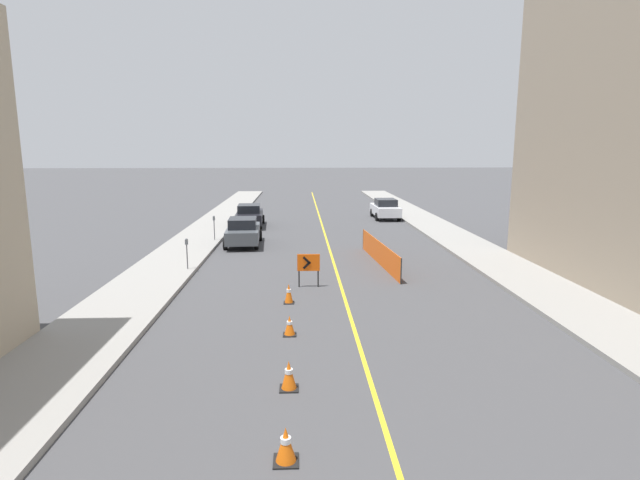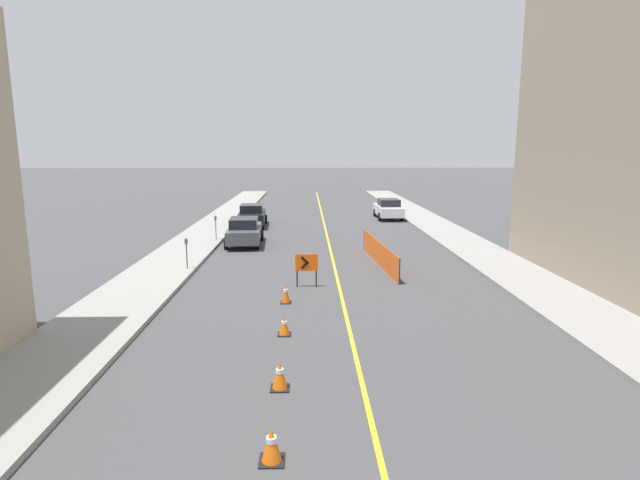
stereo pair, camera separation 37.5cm
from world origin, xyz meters
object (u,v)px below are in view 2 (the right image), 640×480
Objects in this scene: traffic_cone_fifth at (284,325)px; parked_car_curb_near at (244,231)px; traffic_cone_farthest at (286,293)px; traffic_cone_third at (272,444)px; parked_car_curb_mid at (252,215)px; parking_meter_far_curb at (216,223)px; arrow_barricade_primary at (307,264)px; traffic_cone_fourth at (280,375)px; parked_car_curb_far at (388,209)px; parking_meter_near_curb at (186,247)px.

parked_car_curb_near is (-2.91, 14.29, 0.50)m from traffic_cone_fifth.
traffic_cone_third is at bearing -89.23° from traffic_cone_farthest.
parked_car_curb_mid is (-3.15, 18.22, 0.44)m from traffic_cone_farthest.
traffic_cone_third is 21.89m from parking_meter_far_curb.
arrow_barricade_primary is 0.31× the size of parked_car_curb_mid.
parked_car_curb_mid reaches higher than traffic_cone_fourth.
parked_car_curb_far is (7.13, 31.14, 0.47)m from traffic_cone_third.
parking_meter_far_curb reaches higher than traffic_cone_farthest.
traffic_cone_fourth is 0.50× the size of parking_meter_near_curb.
traffic_cone_third is 0.15× the size of parked_car_curb_near.
parked_car_curb_near is at bearing 104.24° from traffic_cone_farthest.
traffic_cone_farthest is at bearing -108.22° from arrow_barricade_primary.
parked_car_curb_near reaches higher than traffic_cone_third.
parking_meter_near_curb is at bearing -108.85° from parked_car_curb_near.
traffic_cone_fourth is 8.70m from arrow_barricade_primary.
traffic_cone_fifth is 3.15m from traffic_cone_farthest.
traffic_cone_farthest reaches higher than traffic_cone_third.
traffic_cone_fifth is 5.34m from arrow_barricade_primary.
arrow_barricade_primary is at bearing -79.23° from parked_car_curb_mid.
traffic_cone_farthest reaches higher than traffic_cone_fifth.
parking_meter_far_curb is (-11.88, -9.80, 0.37)m from parked_car_curb_far.
parked_car_curb_far is at bearing 39.50° from parking_meter_far_curb.
parked_car_curb_near is at bearing 98.23° from traffic_cone_third.
arrow_barricade_primary is 6.00m from parking_meter_near_curb.
traffic_cone_fourth is 3.40m from traffic_cone_fifth.
traffic_cone_farthest is 18.49m from parked_car_curb_mid.
traffic_cone_farthest is at bearing -109.21° from parked_car_curb_far.
arrow_barricade_primary is 9.71m from parked_car_curb_near.
traffic_cone_third is 0.15× the size of parked_car_curb_mid.
traffic_cone_fifth is 15.96m from parking_meter_far_curb.
traffic_cone_third is 2.73m from traffic_cone_fourth.
traffic_cone_fourth is 29.30m from parked_car_curb_far.
parking_meter_far_curb reaches higher than traffic_cone_third.
parked_car_curb_near is (-3.58, 9.02, -0.14)m from arrow_barricade_primary.
parking_meter_near_curb is at bearing 108.73° from traffic_cone_third.
traffic_cone_farthest is 0.17× the size of parked_car_curb_near.
traffic_cone_fourth is 0.16× the size of parked_car_curb_near.
parked_car_curb_mid is at bearing 89.57° from parked_car_curb_near.
parking_meter_far_curb is at bearing 90.00° from parking_meter_near_curb.
parking_meter_near_curb is 7.31m from parking_meter_far_curb.
traffic_cone_fourth is 12.29m from parking_meter_near_curb.
traffic_cone_fourth reaches higher than traffic_cone_third.
traffic_cone_farthest is (-0.08, 3.15, 0.06)m from traffic_cone_fifth.
traffic_cone_farthest is (-0.12, 9.27, 0.03)m from traffic_cone_third.
parked_car_curb_far is at bearing 74.01° from traffic_cone_fifth.
parked_car_curb_mid is 6.33m from parking_meter_far_curb.
parking_meter_far_curb is at bearing 102.57° from traffic_cone_third.
parked_car_curb_near is (-2.83, 11.14, 0.44)m from traffic_cone_farthest.
traffic_cone_fourth is at bearing -67.16° from parking_meter_near_curb.
traffic_cone_third is 0.96× the size of traffic_cone_fourth.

